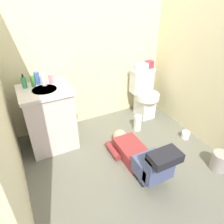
{
  "coord_description": "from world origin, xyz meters",
  "views": [
    {
      "loc": [
        -0.97,
        -1.68,
        1.87
      ],
      "look_at": [
        0.03,
        0.35,
        0.45
      ],
      "focal_mm": 33.68,
      "sensor_mm": 36.0,
      "label": 1
    }
  ],
  "objects_px": {
    "bottle_green": "(33,81)",
    "bottle_white": "(44,79)",
    "toilet": "(144,94)",
    "soap_dispenser": "(24,82)",
    "trash_can": "(220,161)",
    "vanity_cabinet": "(50,118)",
    "bottle_pink": "(51,79)",
    "faucet": "(41,80)",
    "toilet_paper_roll": "(185,135)",
    "toiletry_bag": "(149,64)",
    "paper_towel_roll": "(138,123)",
    "bottle_blue": "(37,78)",
    "person_plumber": "(141,156)",
    "tissue_box": "(140,66)"
  },
  "relations": [
    {
      "from": "faucet",
      "to": "trash_can",
      "type": "bearing_deg",
      "value": -41.64
    },
    {
      "from": "soap_dispenser",
      "to": "trash_can",
      "type": "bearing_deg",
      "value": -38.1
    },
    {
      "from": "vanity_cabinet",
      "to": "bottle_pink",
      "type": "xyz_separation_m",
      "value": [
        0.11,
        0.11,
        0.46
      ]
    },
    {
      "from": "bottle_blue",
      "to": "paper_towel_roll",
      "type": "distance_m",
      "value": 1.49
    },
    {
      "from": "person_plumber",
      "to": "bottle_white",
      "type": "xyz_separation_m",
      "value": [
        -0.77,
        0.97,
        0.73
      ]
    },
    {
      "from": "bottle_green",
      "to": "paper_towel_roll",
      "type": "height_order",
      "value": "bottle_green"
    },
    {
      "from": "toilet",
      "to": "toilet_paper_roll",
      "type": "height_order",
      "value": "toilet"
    },
    {
      "from": "vanity_cabinet",
      "to": "bottle_pink",
      "type": "bearing_deg",
      "value": 44.47
    },
    {
      "from": "toilet",
      "to": "trash_can",
      "type": "xyz_separation_m",
      "value": [
        0.14,
        -1.38,
        -0.25
      ]
    },
    {
      "from": "toilet",
      "to": "person_plumber",
      "type": "xyz_separation_m",
      "value": [
        -0.67,
        -0.97,
        -0.19
      ]
    },
    {
      "from": "soap_dispenser",
      "to": "paper_towel_roll",
      "type": "xyz_separation_m",
      "value": [
        1.36,
        -0.35,
        -0.77
      ]
    },
    {
      "from": "bottle_pink",
      "to": "toiletry_bag",
      "type": "bearing_deg",
      "value": 2.83
    },
    {
      "from": "bottle_white",
      "to": "faucet",
      "type": "bearing_deg",
      "value": 118.46
    },
    {
      "from": "bottle_green",
      "to": "bottle_pink",
      "type": "height_order",
      "value": "bottle_green"
    },
    {
      "from": "bottle_white",
      "to": "bottle_pink",
      "type": "relative_size",
      "value": 1.47
    },
    {
      "from": "vanity_cabinet",
      "to": "toilet",
      "type": "bearing_deg",
      "value": 3.58
    },
    {
      "from": "toiletry_bag",
      "to": "soap_dispenser",
      "type": "bearing_deg",
      "value": -177.98
    },
    {
      "from": "person_plumber",
      "to": "paper_towel_roll",
      "type": "height_order",
      "value": "person_plumber"
    },
    {
      "from": "toiletry_bag",
      "to": "toilet",
      "type": "bearing_deg",
      "value": -139.23
    },
    {
      "from": "tissue_box",
      "to": "bottle_pink",
      "type": "distance_m",
      "value": 1.32
    },
    {
      "from": "toiletry_bag",
      "to": "vanity_cabinet",
      "type": "bearing_deg",
      "value": -173.4
    },
    {
      "from": "person_plumber",
      "to": "tissue_box",
      "type": "bearing_deg",
      "value": 59.31
    },
    {
      "from": "tissue_box",
      "to": "bottle_green",
      "type": "relative_size",
      "value": 1.65
    },
    {
      "from": "toiletry_bag",
      "to": "bottle_pink",
      "type": "bearing_deg",
      "value": -177.17
    },
    {
      "from": "person_plumber",
      "to": "tissue_box",
      "type": "distance_m",
      "value": 1.38
    },
    {
      "from": "bottle_green",
      "to": "bottle_white",
      "type": "height_order",
      "value": "bottle_white"
    },
    {
      "from": "toilet",
      "to": "faucet",
      "type": "bearing_deg",
      "value": 178.12
    },
    {
      "from": "bottle_pink",
      "to": "toilet_paper_roll",
      "type": "relative_size",
      "value": 1.04
    },
    {
      "from": "toilet",
      "to": "soap_dispenser",
      "type": "height_order",
      "value": "soap_dispenser"
    },
    {
      "from": "bottle_green",
      "to": "soap_dispenser",
      "type": "bearing_deg",
      "value": -178.26
    },
    {
      "from": "toilet",
      "to": "bottle_blue",
      "type": "height_order",
      "value": "bottle_blue"
    },
    {
      "from": "faucet",
      "to": "toilet_paper_roll",
      "type": "relative_size",
      "value": 0.91
    },
    {
      "from": "faucet",
      "to": "person_plumber",
      "type": "height_order",
      "value": "faucet"
    },
    {
      "from": "toilet_paper_roll",
      "to": "tissue_box",
      "type": "bearing_deg",
      "value": 105.54
    },
    {
      "from": "bottle_blue",
      "to": "bottle_pink",
      "type": "xyz_separation_m",
      "value": [
        0.15,
        -0.04,
        -0.02
      ]
    },
    {
      "from": "toilet",
      "to": "bottle_white",
      "type": "relative_size",
      "value": 4.46
    },
    {
      "from": "toiletry_bag",
      "to": "bottle_white",
      "type": "bearing_deg",
      "value": -176.69
    },
    {
      "from": "vanity_cabinet",
      "to": "person_plumber",
      "type": "relative_size",
      "value": 0.77
    },
    {
      "from": "bottle_blue",
      "to": "trash_can",
      "type": "xyz_separation_m",
      "value": [
        1.65,
        -1.45,
        -0.78
      ]
    },
    {
      "from": "bottle_green",
      "to": "bottle_white",
      "type": "xyz_separation_m",
      "value": [
        0.12,
        -0.03,
        0.02
      ]
    },
    {
      "from": "soap_dispenser",
      "to": "bottle_white",
      "type": "relative_size",
      "value": 0.99
    },
    {
      "from": "toilet",
      "to": "soap_dispenser",
      "type": "relative_size",
      "value": 4.52
    },
    {
      "from": "bottle_green",
      "to": "paper_towel_roll",
      "type": "distance_m",
      "value": 1.52
    },
    {
      "from": "bottle_pink",
      "to": "toilet_paper_roll",
      "type": "bearing_deg",
      "value": -27.16
    },
    {
      "from": "vanity_cabinet",
      "to": "paper_towel_roll",
      "type": "distance_m",
      "value": 1.23
    },
    {
      "from": "bottle_pink",
      "to": "trash_can",
      "type": "bearing_deg",
      "value": -43.09
    },
    {
      "from": "faucet",
      "to": "toilet_paper_roll",
      "type": "bearing_deg",
      "value": -26.42
    },
    {
      "from": "person_plumber",
      "to": "trash_can",
      "type": "height_order",
      "value": "person_plumber"
    },
    {
      "from": "soap_dispenser",
      "to": "paper_towel_roll",
      "type": "distance_m",
      "value": 1.6
    },
    {
      "from": "person_plumber",
      "to": "vanity_cabinet",
      "type": "bearing_deg",
      "value": 132.51
    }
  ]
}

